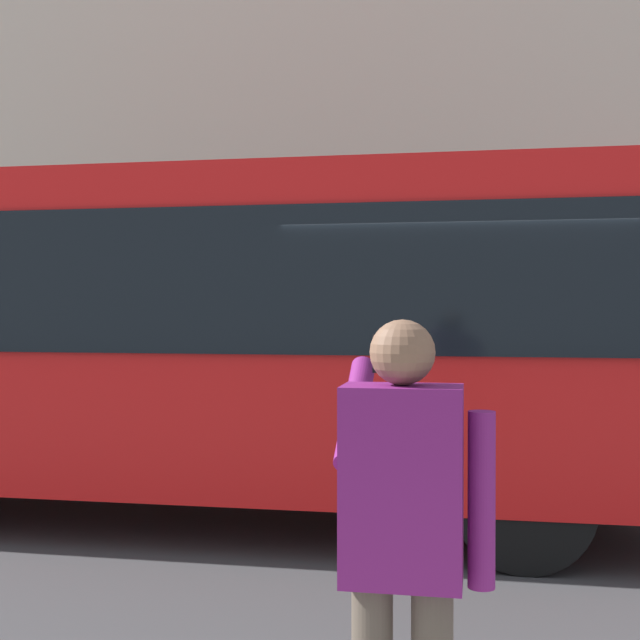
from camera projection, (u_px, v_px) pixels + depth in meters
name	position (u px, v px, depth m)	size (l,w,h in m)	color
ground_plane	(457.00, 531.00, 7.13)	(60.00, 60.00, 0.00)	#38383A
building_facade_far	(468.00, 58.00, 13.73)	(28.00, 1.55, 12.00)	beige
red_bus	(177.00, 331.00, 7.64)	(9.05, 2.54, 3.08)	red
pedestrian_photographer	(403.00, 531.00, 2.81)	(0.53, 0.52, 1.70)	#4C4238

